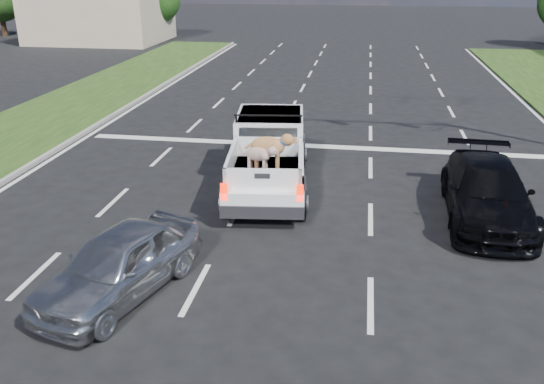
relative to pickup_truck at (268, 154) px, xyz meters
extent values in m
plane|color=black|center=(1.23, -5.90, -1.00)|extent=(160.00, 160.00, 0.00)
cube|color=silver|center=(-4.02, 0.10, -0.99)|extent=(0.12, 60.00, 0.01)
cube|color=silver|center=(-0.52, 0.10, -0.99)|extent=(0.12, 60.00, 0.01)
cube|color=silver|center=(2.98, 0.10, -0.99)|extent=(0.12, 60.00, 0.01)
cube|color=silver|center=(6.48, 0.10, -0.99)|extent=(0.12, 60.00, 0.01)
cube|color=silver|center=(-7.57, 0.10, -0.99)|extent=(0.15, 60.00, 0.01)
cube|color=silver|center=(1.23, 4.10, -0.99)|extent=(17.00, 0.45, 0.01)
cube|color=gray|center=(-7.82, 0.10, -0.93)|extent=(0.15, 60.00, 0.14)
cube|color=#BCA88F|center=(-18.77, 30.10, 1.20)|extent=(10.00, 8.00, 4.40)
cylinder|color=#332114|center=(-28.77, 32.10, 0.08)|extent=(0.44, 0.44, 2.16)
cylinder|color=#332114|center=(-22.77, 32.10, 0.08)|extent=(0.44, 0.44, 2.16)
cylinder|color=#332114|center=(-14.77, 32.10, 0.08)|extent=(0.44, 0.44, 2.16)
cylinder|color=black|center=(-0.67, -2.38, -0.59)|extent=(0.39, 0.84, 0.81)
cylinder|color=black|center=(1.19, -2.17, -0.59)|extent=(0.39, 0.84, 0.81)
cylinder|color=black|center=(-1.11, 1.56, -0.59)|extent=(0.39, 0.84, 0.81)
cylinder|color=black|center=(0.74, 1.77, -0.59)|extent=(0.39, 0.84, 0.81)
cube|color=white|center=(0.03, -0.25, -0.29)|extent=(2.66, 5.87, 0.56)
cube|color=white|center=(-0.12, 1.08, 0.45)|extent=(2.24, 2.67, 0.92)
cube|color=black|center=(0.02, -0.13, 0.48)|extent=(1.65, 0.22, 0.66)
cylinder|color=black|center=(0.00, 0.02, 1.12)|extent=(1.92, 0.27, 0.05)
cube|color=black|center=(0.17, -1.50, -0.04)|extent=(2.20, 2.93, 0.06)
cube|color=white|center=(-0.73, -1.60, 0.27)|extent=(0.39, 2.72, 0.56)
cube|color=white|center=(1.08, -1.40, 0.27)|extent=(0.39, 2.72, 0.56)
cube|color=white|center=(0.32, -2.81, 0.27)|extent=(1.90, 0.30, 0.56)
cube|color=#FC1D05|center=(-0.56, -3.14, 0.02)|extent=(0.18, 0.08, 0.43)
cube|color=#FC1D05|center=(1.25, -2.94, 0.02)|extent=(0.18, 0.08, 0.43)
cube|color=black|center=(0.34, -2.96, -0.48)|extent=(2.08, 0.55, 0.32)
imported|color=#A1A3A8|center=(-1.92, -6.29, -0.32)|extent=(2.70, 4.25, 1.35)
imported|color=black|center=(5.86, -1.36, -0.28)|extent=(2.22, 5.04, 1.44)
camera|label=1|loc=(2.59, -15.58, 5.18)|focal=38.00mm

